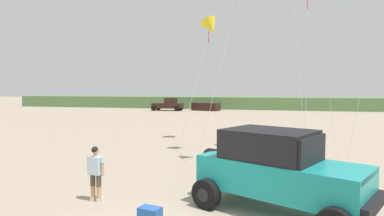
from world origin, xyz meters
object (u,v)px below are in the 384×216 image
at_px(distant_sedan, 206,107).
at_px(kite_orange_streamer, 211,27).
at_px(person_watching, 96,170).
at_px(cooler_box, 150,215).
at_px(jeep, 278,169).
at_px(distant_pickup, 168,104).

relative_size(distant_sedan, kite_orange_streamer, 0.53).
distance_m(person_watching, cooler_box, 2.53).
relative_size(jeep, kite_orange_streamer, 0.63).
relative_size(person_watching, distant_sedan, 0.40).
xyz_separation_m(cooler_box, distant_sedan, (-7.53, 42.35, 0.41)).
bearing_deg(jeep, kite_orange_streamer, 109.66).
height_order(cooler_box, kite_orange_streamer, kite_orange_streamer).
xyz_separation_m(person_watching, distant_pickup, (-11.00, 39.87, 0.00)).
bearing_deg(kite_orange_streamer, person_watching, -95.14).
height_order(person_watching, kite_orange_streamer, kite_orange_streamer).
bearing_deg(distant_sedan, cooler_box, -63.76).
xyz_separation_m(person_watching, cooler_box, (2.16, -1.08, -0.75)).
distance_m(distant_sedan, kite_orange_streamer, 30.52).
bearing_deg(distant_pickup, person_watching, -74.57).
height_order(jeep, person_watching, jeep).
bearing_deg(jeep, cooler_box, -154.59).
relative_size(person_watching, kite_orange_streamer, 0.21).
distance_m(distant_pickup, kite_orange_streamer, 30.86).
distance_m(distant_pickup, distant_sedan, 5.82).
bearing_deg(kite_orange_streamer, distant_sedan, 102.54).
distance_m(cooler_box, distant_sedan, 43.01).
relative_size(distant_pickup, distant_sedan, 1.10).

